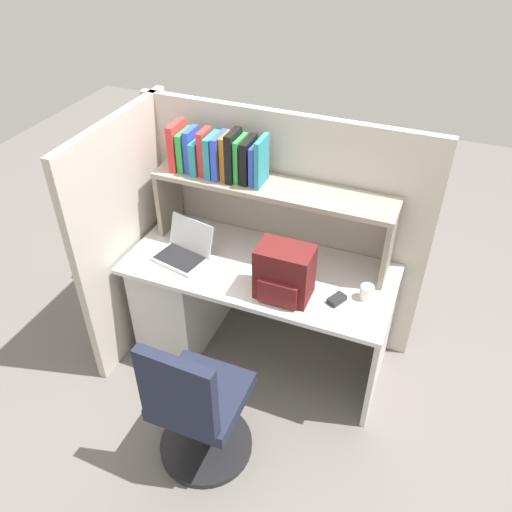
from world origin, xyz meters
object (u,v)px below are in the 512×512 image
(laptop, at_px, (184,250))
(paper_cup, at_px, (367,292))
(office_chair, at_px, (197,411))
(backpack, at_px, (284,273))
(computer_mouse, at_px, (337,299))

(laptop, bearing_deg, paper_cup, 1.87)
(paper_cup, bearing_deg, office_chair, -129.53)
(paper_cup, distance_m, office_chair, 1.10)
(backpack, xyz_separation_m, office_chair, (-0.23, -0.66, -0.49))
(laptop, bearing_deg, computer_mouse, -3.04)
(laptop, relative_size, computer_mouse, 3.44)
(backpack, distance_m, computer_mouse, 0.33)
(laptop, height_order, computer_mouse, laptop)
(computer_mouse, bearing_deg, paper_cup, 58.03)
(backpack, relative_size, computer_mouse, 3.00)
(laptop, height_order, backpack, backpack)
(backpack, height_order, office_chair, backpack)
(office_chair, bearing_deg, backpack, -107.03)
(office_chair, bearing_deg, paper_cup, -127.64)
(computer_mouse, relative_size, office_chair, 0.11)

